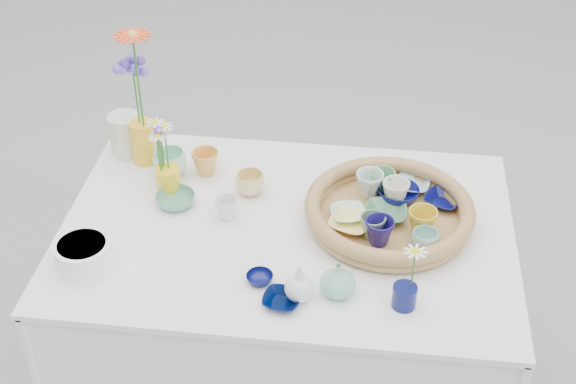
# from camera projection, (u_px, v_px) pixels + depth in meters

# --- Properties ---
(wicker_tray) EXTENTS (0.47, 0.47, 0.08)m
(wicker_tray) POSITION_uv_depth(u_px,v_px,m) (389.00, 212.00, 2.23)
(wicker_tray) COLOR brown
(wicker_tray) RESTS_ON display_table
(tray_ceramic_0) EXTENTS (0.15, 0.15, 0.04)m
(tray_ceramic_0) POSITION_uv_depth(u_px,v_px,m) (398.00, 194.00, 2.30)
(tray_ceramic_0) COLOR #0C0D57
(tray_ceramic_0) RESTS_ON wicker_tray
(tray_ceramic_1) EXTENTS (0.14, 0.14, 0.03)m
(tray_ceramic_1) POSITION_uv_depth(u_px,v_px,m) (443.00, 200.00, 2.29)
(tray_ceramic_1) COLOR #080A47
(tray_ceramic_1) RESTS_ON wicker_tray
(tray_ceramic_2) EXTENTS (0.09, 0.09, 0.08)m
(tray_ceramic_2) POSITION_uv_depth(u_px,v_px,m) (422.00, 222.00, 2.17)
(tray_ceramic_2) COLOR gold
(tray_ceramic_2) RESTS_ON wicker_tray
(tray_ceramic_3) EXTENTS (0.12, 0.12, 0.03)m
(tray_ceramic_3) POSITION_uv_depth(u_px,v_px,m) (386.00, 213.00, 2.24)
(tray_ceramic_3) COLOR #497E57
(tray_ceramic_3) RESTS_ON wicker_tray
(tray_ceramic_4) EXTENTS (0.09, 0.09, 0.07)m
(tray_ceramic_4) POSITION_uv_depth(u_px,v_px,m) (373.00, 227.00, 2.16)
(tray_ceramic_4) COLOR slate
(tray_ceramic_4) RESTS_ON wicker_tray
(tray_ceramic_5) EXTENTS (0.12, 0.12, 0.02)m
(tray_ceramic_5) POSITION_uv_depth(u_px,v_px,m) (348.00, 214.00, 2.24)
(tray_ceramic_5) COLOR #AFEDD2
(tray_ceramic_5) RESTS_ON wicker_tray
(tray_ceramic_6) EXTENTS (0.09, 0.09, 0.08)m
(tray_ceramic_6) POSITION_uv_depth(u_px,v_px,m) (369.00, 184.00, 2.31)
(tray_ceramic_6) COLOR silver
(tray_ceramic_6) RESTS_ON wicker_tray
(tray_ceramic_7) EXTENTS (0.09, 0.09, 0.07)m
(tray_ceramic_7) POSITION_uv_depth(u_px,v_px,m) (396.00, 193.00, 2.28)
(tray_ceramic_7) COLOR silver
(tray_ceramic_7) RESTS_ON wicker_tray
(tray_ceramic_8) EXTENTS (0.11, 0.11, 0.02)m
(tray_ceramic_8) POSITION_uv_depth(u_px,v_px,m) (413.00, 185.00, 2.35)
(tray_ceramic_8) COLOR #9FCBE0
(tray_ceramic_8) RESTS_ON wicker_tray
(tray_ceramic_9) EXTENTS (0.09, 0.09, 0.07)m
(tray_ceramic_9) POSITION_uv_depth(u_px,v_px,m) (379.00, 232.00, 2.14)
(tray_ceramic_9) COLOR #181059
(tray_ceramic_9) RESTS_ON wicker_tray
(tray_ceramic_10) EXTENTS (0.15, 0.15, 0.03)m
(tray_ceramic_10) POSITION_uv_depth(u_px,v_px,m) (351.00, 223.00, 2.20)
(tray_ceramic_10) COLOR #FEDE7D
(tray_ceramic_10) RESTS_ON wicker_tray
(tray_ceramic_11) EXTENTS (0.08, 0.08, 0.06)m
(tray_ceramic_11) POSITION_uv_depth(u_px,v_px,m) (425.00, 241.00, 2.12)
(tray_ceramic_11) COLOR #8EC2AF
(tray_ceramic_11) RESTS_ON wicker_tray
(tray_ceramic_12) EXTENTS (0.09, 0.09, 0.07)m
(tray_ceramic_12) POSITION_uv_depth(u_px,v_px,m) (383.00, 181.00, 2.33)
(tray_ceramic_12) COLOR #57AA6D
(tray_ceramic_12) RESTS_ON wicker_tray
(loose_ceramic_0) EXTENTS (0.11, 0.11, 0.08)m
(loose_ceramic_0) POSITION_uv_depth(u_px,v_px,m) (206.00, 162.00, 2.43)
(loose_ceramic_0) COLOR gold
(loose_ceramic_0) RESTS_ON display_table
(loose_ceramic_1) EXTENTS (0.10, 0.10, 0.07)m
(loose_ceramic_1) POSITION_uv_depth(u_px,v_px,m) (250.00, 184.00, 2.35)
(loose_ceramic_1) COLOR #E4C879
(loose_ceramic_1) RESTS_ON display_table
(loose_ceramic_2) EXTENTS (0.12, 0.12, 0.04)m
(loose_ceramic_2) POSITION_uv_depth(u_px,v_px,m) (175.00, 200.00, 2.31)
(loose_ceramic_2) COLOR #589579
(loose_ceramic_2) RESTS_ON display_table
(loose_ceramic_3) EXTENTS (0.07, 0.07, 0.06)m
(loose_ceramic_3) POSITION_uv_depth(u_px,v_px,m) (227.00, 208.00, 2.26)
(loose_ceramic_3) COLOR silver
(loose_ceramic_3) RESTS_ON display_table
(loose_ceramic_4) EXTENTS (0.08, 0.08, 0.02)m
(loose_ceramic_4) POSITION_uv_depth(u_px,v_px,m) (260.00, 278.00, 2.06)
(loose_ceramic_4) COLOR #090D4B
(loose_ceramic_4) RESTS_ON display_table
(loose_ceramic_5) EXTENTS (0.10, 0.10, 0.08)m
(loose_ceramic_5) POSITION_uv_depth(u_px,v_px,m) (170.00, 164.00, 2.42)
(loose_ceramic_5) COLOR #9BDCBD
(loose_ceramic_5) RESTS_ON display_table
(loose_ceramic_6) EXTENTS (0.11, 0.11, 0.02)m
(loose_ceramic_6) POSITION_uv_depth(u_px,v_px,m) (282.00, 300.00, 1.99)
(loose_ceramic_6) COLOR #000A31
(loose_ceramic_6) RESTS_ON display_table
(fluted_bowl) EXTENTS (0.18, 0.18, 0.08)m
(fluted_bowl) POSITION_uv_depth(u_px,v_px,m) (83.00, 255.00, 2.08)
(fluted_bowl) COLOR white
(fluted_bowl) RESTS_ON display_table
(bud_vase_paleblue) EXTENTS (0.08, 0.08, 0.11)m
(bud_vase_paleblue) POSITION_uv_depth(u_px,v_px,m) (299.00, 282.00, 1.98)
(bud_vase_paleblue) COLOR silver
(bud_vase_paleblue) RESTS_ON display_table
(bud_vase_seafoam) EXTENTS (0.10, 0.10, 0.09)m
(bud_vase_seafoam) POSITION_uv_depth(u_px,v_px,m) (338.00, 280.00, 2.00)
(bud_vase_seafoam) COLOR #71B693
(bud_vase_seafoam) RESTS_ON display_table
(bud_vase_cobalt) EXTENTS (0.07, 0.07, 0.06)m
(bud_vase_cobalt) POSITION_uv_depth(u_px,v_px,m) (404.00, 296.00, 1.97)
(bud_vase_cobalt) COLOR #0D124C
(bud_vase_cobalt) RESTS_ON display_table
(single_daisy) EXTENTS (0.09, 0.09, 0.12)m
(single_daisy) POSITION_uv_depth(u_px,v_px,m) (413.00, 268.00, 1.93)
(single_daisy) COLOR white
(single_daisy) RESTS_ON bud_vase_cobalt
(tall_vase_yellow) EXTENTS (0.08, 0.08, 0.14)m
(tall_vase_yellow) POSITION_uv_depth(u_px,v_px,m) (143.00, 142.00, 2.46)
(tall_vase_yellow) COLOR yellow
(tall_vase_yellow) RESTS_ON display_table
(gerbera) EXTENTS (0.15, 0.15, 0.31)m
(gerbera) POSITION_uv_depth(u_px,v_px,m) (138.00, 82.00, 2.32)
(gerbera) COLOR #FF4E21
(gerbera) RESTS_ON tall_vase_yellow
(hydrangea) EXTENTS (0.08, 0.08, 0.25)m
(hydrangea) POSITION_uv_depth(u_px,v_px,m) (136.00, 96.00, 2.37)
(hydrangea) COLOR #5539A7
(hydrangea) RESTS_ON tall_vase_yellow
(white_pitcher) EXTENTS (0.16, 0.14, 0.14)m
(white_pitcher) POSITION_uv_depth(u_px,v_px,m) (126.00, 135.00, 2.50)
(white_pitcher) COLOR beige
(white_pitcher) RESTS_ON display_table
(daisy_cup) EXTENTS (0.08, 0.08, 0.08)m
(daisy_cup) POSITION_uv_depth(u_px,v_px,m) (168.00, 179.00, 2.36)
(daisy_cup) COLOR yellow
(daisy_cup) RESTS_ON display_table
(daisy_posy) EXTENTS (0.09, 0.09, 0.16)m
(daisy_posy) POSITION_uv_depth(u_px,v_px,m) (161.00, 144.00, 2.29)
(daisy_posy) COLOR white
(daisy_posy) RESTS_ON daisy_cup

